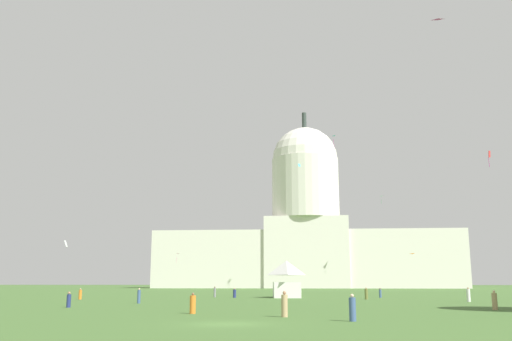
{
  "coord_description": "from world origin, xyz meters",
  "views": [
    {
      "loc": [
        4.82,
        -33.63,
        2.45
      ],
      "look_at": [
        -4.66,
        68.38,
        22.85
      ],
      "focal_mm": 39.23,
      "sensor_mm": 36.0,
      "label": 1
    }
  ],
  "objects_px": {
    "person_olive_lawn_far_left": "(366,294)",
    "kite_green_mid": "(380,198)",
    "person_denim_mid_left": "(139,296)",
    "kite_orange_low": "(412,255)",
    "kite_cyan_high": "(335,138)",
    "person_tan_near_tree_west": "(284,305)",
    "capitol_building": "(306,230)",
    "kite_magenta_high": "(438,21)",
    "person_grey_front_center": "(215,292)",
    "person_navy_lawn_far_right": "(69,300)",
    "person_denim_back_center": "(352,309)",
    "person_orange_near_tree_east": "(80,294)",
    "kite_red_mid": "(489,155)",
    "person_orange_edge_west": "(193,304)",
    "person_navy_back_left": "(235,293)",
    "person_denim_mid_center": "(380,293)",
    "kite_pink_low": "(176,255)",
    "person_white_deep_crowd": "(468,295)",
    "person_tan_back_right": "(495,301)",
    "kite_turquoise_high": "(299,165)",
    "event_tent": "(287,279)",
    "kite_white_low": "(66,244)"
  },
  "relations": [
    {
      "from": "event_tent",
      "to": "person_grey_front_center",
      "type": "height_order",
      "value": "event_tent"
    },
    {
      "from": "person_tan_back_right",
      "to": "person_olive_lawn_far_left",
      "type": "xyz_separation_m",
      "value": [
        -8.25,
        29.06,
        -0.03
      ]
    },
    {
      "from": "person_olive_lawn_far_left",
      "to": "kite_green_mid",
      "type": "height_order",
      "value": "kite_green_mid"
    },
    {
      "from": "person_orange_near_tree_east",
      "to": "person_white_deep_crowd",
      "type": "relative_size",
      "value": 0.87
    },
    {
      "from": "capitol_building",
      "to": "person_denim_back_center",
      "type": "bearing_deg",
      "value": -88.93
    },
    {
      "from": "person_denim_back_center",
      "to": "person_tan_near_tree_west",
      "type": "xyz_separation_m",
      "value": [
        -4.44,
        3.91,
        0.05
      ]
    },
    {
      "from": "person_denim_mid_center",
      "to": "kite_pink_low",
      "type": "distance_m",
      "value": 103.6
    },
    {
      "from": "person_tan_near_tree_west",
      "to": "person_olive_lawn_far_left",
      "type": "height_order",
      "value": "person_tan_near_tree_west"
    },
    {
      "from": "person_tan_back_right",
      "to": "kite_green_mid",
      "type": "height_order",
      "value": "kite_green_mid"
    },
    {
      "from": "person_navy_lawn_far_right",
      "to": "kite_orange_low",
      "type": "bearing_deg",
      "value": 119.82
    },
    {
      "from": "capitol_building",
      "to": "kite_magenta_high",
      "type": "xyz_separation_m",
      "value": [
        19.55,
        -145.02,
        16.34
      ]
    },
    {
      "from": "person_denim_back_center",
      "to": "kite_green_mid",
      "type": "bearing_deg",
      "value": -173.96
    },
    {
      "from": "kite_turquoise_high",
      "to": "person_denim_back_center",
      "type": "bearing_deg",
      "value": -70.51
    },
    {
      "from": "person_grey_front_center",
      "to": "person_denim_back_center",
      "type": "xyz_separation_m",
      "value": [
        17.71,
        -53.7,
        -0.01
      ]
    },
    {
      "from": "person_white_deep_crowd",
      "to": "person_denim_mid_center",
      "type": "xyz_separation_m",
      "value": [
        -8.6,
        17.4,
        -0.12
      ]
    },
    {
      "from": "kite_pink_low",
      "to": "kite_cyan_high",
      "type": "xyz_separation_m",
      "value": [
        51.73,
        0.33,
        37.6
      ]
    },
    {
      "from": "person_grey_front_center",
      "to": "person_navy_lawn_far_right",
      "type": "bearing_deg",
      "value": -171.59
    },
    {
      "from": "kite_cyan_high",
      "to": "kite_magenta_high",
      "type": "xyz_separation_m",
      "value": [
        9.46,
        -103.57,
        -10.0
      ]
    },
    {
      "from": "kite_orange_low",
      "to": "person_navy_back_left",
      "type": "bearing_deg",
      "value": 65.43
    },
    {
      "from": "person_denim_mid_center",
      "to": "person_tan_back_right",
      "type": "height_order",
      "value": "person_tan_back_right"
    },
    {
      "from": "person_tan_back_right",
      "to": "kite_turquoise_high",
      "type": "distance_m",
      "value": 126.46
    },
    {
      "from": "person_grey_front_center",
      "to": "person_olive_lawn_far_left",
      "type": "distance_m",
      "value": 24.73
    },
    {
      "from": "kite_orange_low",
      "to": "person_denim_back_center",
      "type": "bearing_deg",
      "value": 82.23
    },
    {
      "from": "kite_green_mid",
      "to": "kite_white_low",
      "type": "bearing_deg",
      "value": -70.06
    },
    {
      "from": "kite_green_mid",
      "to": "kite_orange_low",
      "type": "bearing_deg",
      "value": -26.58
    },
    {
      "from": "person_tan_near_tree_west",
      "to": "kite_pink_low",
      "type": "distance_m",
      "value": 144.15
    },
    {
      "from": "person_orange_edge_west",
      "to": "kite_green_mid",
      "type": "height_order",
      "value": "kite_green_mid"
    },
    {
      "from": "person_grey_front_center",
      "to": "person_navy_back_left",
      "type": "bearing_deg",
      "value": -103.21
    },
    {
      "from": "person_tan_near_tree_west",
      "to": "kite_cyan_high",
      "type": "distance_m",
      "value": 146.68
    },
    {
      "from": "person_tan_near_tree_west",
      "to": "kite_green_mid",
      "type": "relative_size",
      "value": 0.83
    },
    {
      "from": "kite_cyan_high",
      "to": "kite_green_mid",
      "type": "bearing_deg",
      "value": -83.37
    },
    {
      "from": "person_denim_mid_left",
      "to": "kite_orange_low",
      "type": "xyz_separation_m",
      "value": [
        48.59,
        98.17,
        8.99
      ]
    },
    {
      "from": "person_denim_back_center",
      "to": "kite_orange_low",
      "type": "relative_size",
      "value": 1.42
    },
    {
      "from": "kite_green_mid",
      "to": "kite_magenta_high",
      "type": "distance_m",
      "value": 118.09
    },
    {
      "from": "person_orange_edge_west",
      "to": "person_denim_mid_center",
      "type": "distance_m",
      "value": 50.33
    },
    {
      "from": "person_orange_near_tree_east",
      "to": "kite_red_mid",
      "type": "height_order",
      "value": "kite_red_mid"
    },
    {
      "from": "person_orange_near_tree_east",
      "to": "person_grey_front_center",
      "type": "distance_m",
      "value": 21.23
    },
    {
      "from": "person_grey_front_center",
      "to": "person_tan_back_right",
      "type": "height_order",
      "value": "person_tan_back_right"
    },
    {
      "from": "person_white_deep_crowd",
      "to": "kite_pink_low",
      "type": "xyz_separation_m",
      "value": [
        -61.99,
        105.59,
        10.13
      ]
    },
    {
      "from": "kite_green_mid",
      "to": "kite_white_low",
      "type": "height_order",
      "value": "kite_green_mid"
    },
    {
      "from": "person_denim_mid_center",
      "to": "person_denim_back_center",
      "type": "bearing_deg",
      "value": -6.91
    },
    {
      "from": "person_navy_back_left",
      "to": "person_denim_mid_left",
      "type": "xyz_separation_m",
      "value": [
        -7.93,
        -23.85,
        0.14
      ]
    },
    {
      "from": "capitol_building",
      "to": "person_white_deep_crowd",
      "type": "xyz_separation_m",
      "value": [
        20.34,
        -147.37,
        -21.4
      ]
    },
    {
      "from": "person_olive_lawn_far_left",
      "to": "kite_cyan_high",
      "type": "bearing_deg",
      "value": -175.51
    },
    {
      "from": "person_orange_near_tree_east",
      "to": "person_navy_back_left",
      "type": "height_order",
      "value": "person_orange_near_tree_east"
    },
    {
      "from": "kite_cyan_high",
      "to": "person_tan_near_tree_west",
      "type": "bearing_deg",
      "value": 139.6
    },
    {
      "from": "kite_turquoise_high",
      "to": "kite_orange_low",
      "type": "relative_size",
      "value": 0.85
    },
    {
      "from": "person_denim_mid_left",
      "to": "person_navy_lawn_far_right",
      "type": "bearing_deg",
      "value": 75.91
    },
    {
      "from": "capitol_building",
      "to": "person_navy_lawn_far_right",
      "type": "relative_size",
      "value": 78.73
    },
    {
      "from": "person_navy_lawn_far_right",
      "to": "person_olive_lawn_far_left",
      "type": "height_order",
      "value": "person_olive_lawn_far_left"
    }
  ]
}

